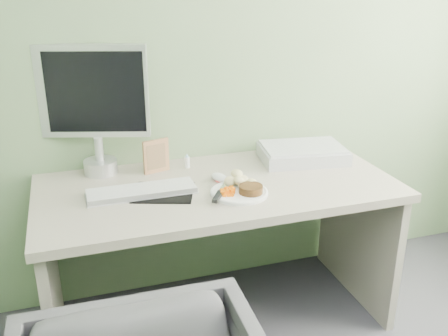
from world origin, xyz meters
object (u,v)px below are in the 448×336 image
object	(u,v)px
plate	(239,193)
monitor	(94,103)
scanner	(302,154)
desk	(218,220)

from	to	relation	value
plate	monitor	xyz separation A→B (m)	(-0.54, 0.45, 0.33)
plate	scanner	xyz separation A→B (m)	(0.44, 0.30, 0.03)
scanner	monitor	world-z (taller)	monitor
monitor	desk	bearing A→B (deg)	-16.11
monitor	plate	bearing A→B (deg)	-22.72
desk	monitor	size ratio (longest dim) A/B	2.68
plate	scanner	world-z (taller)	scanner
desk	scanner	distance (m)	0.57
desk	plate	distance (m)	0.24
plate	scanner	distance (m)	0.53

